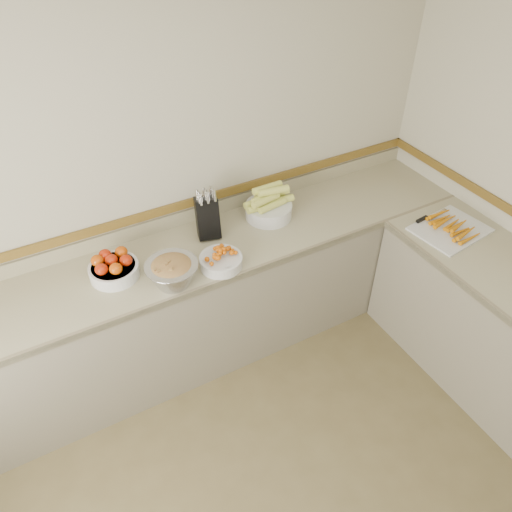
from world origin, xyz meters
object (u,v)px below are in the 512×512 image
rhubarb_bowl (172,272)px  tomato_bowl (113,268)px  corn_bowl (269,206)px  cutting_board (450,228)px  cherry_tomato_bowl (221,260)px  knife_block (207,217)px

rhubarb_bowl → tomato_bowl: bearing=140.4°
corn_bowl → rhubarb_bowl: 0.88m
rhubarb_bowl → cutting_board: bearing=-12.6°
cherry_tomato_bowl → tomato_bowl: bearing=159.1°
corn_bowl → rhubarb_bowl: (-0.82, -0.32, 0.01)m
corn_bowl → cutting_board: (0.97, -0.72, -0.06)m
corn_bowl → rhubarb_bowl: size_ratio=1.14×
cherry_tomato_bowl → corn_bowl: (0.51, 0.31, 0.04)m
knife_block → cherry_tomato_bowl: bearing=-101.4°
tomato_bowl → cutting_board: 2.17m
corn_bowl → knife_block: bearing=178.2°
tomato_bowl → cherry_tomato_bowl: (0.59, -0.23, -0.01)m
knife_block → corn_bowl: bearing=-1.8°
knife_block → tomato_bowl: 0.67m
tomato_bowl → corn_bowl: (1.10, 0.08, 0.02)m
cherry_tomato_bowl → rhubarb_bowl: (-0.31, -0.01, 0.04)m
knife_block → rhubarb_bowl: 0.50m
cherry_tomato_bowl → corn_bowl: bearing=31.4°
cherry_tomato_bowl → cutting_board: cherry_tomato_bowl is taller
rhubarb_bowl → cherry_tomato_bowl: bearing=1.0°
knife_block → tomato_bowl: knife_block is taller
cherry_tomato_bowl → cutting_board: 1.54m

